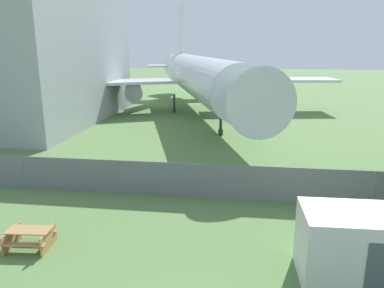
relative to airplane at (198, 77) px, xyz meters
name	(u,v)px	position (x,y,z in m)	size (l,w,h in m)	color
perimeter_fence	(212,181)	(3.60, -24.16, -3.25)	(56.07, 0.07, 1.80)	slate
airplane	(198,77)	(0.00, 0.00, 0.00)	(32.72, 40.99, 12.87)	silver
portable_cabin	(352,246)	(8.64, -30.28, -2.95)	(3.34, 2.32, 2.38)	silver
picnic_bench_near_cabin	(30,236)	(-2.86, -29.87, -3.67)	(1.75, 1.54, 0.76)	#A37A47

